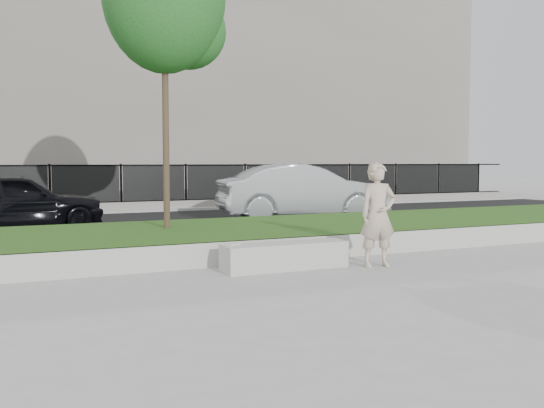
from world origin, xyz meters
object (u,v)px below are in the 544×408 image
car_dark (14,201)px  car_silver (302,192)px  man (378,215)px  book (233,244)px  stone_bench (285,256)px

car_dark → car_silver: 7.61m
man → book: size_ratio=8.35×
man → car_dark: size_ratio=0.41×
stone_bench → car_dark: 8.14m
man → car_dark: man is taller
book → car_silver: 8.29m
stone_bench → book: bearing=172.2°
man → stone_bench: bearing=172.6°
man → book: (-2.28, 0.55, -0.41)m
book → car_dark: car_dark is taller
man → car_silver: 7.72m
man → car_dark: 9.23m
stone_bench → car_silver: 7.95m
stone_bench → car_dark: bearing=116.7°
book → car_dark: 7.68m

